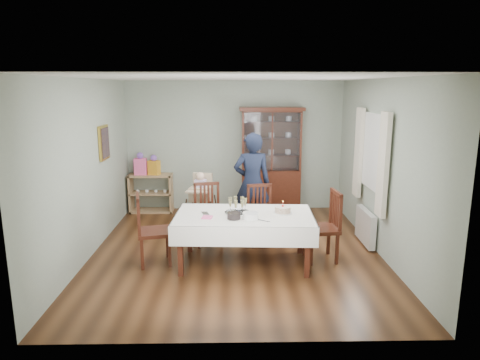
{
  "coord_description": "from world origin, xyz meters",
  "views": [
    {
      "loc": [
        -0.06,
        -6.43,
        2.57
      ],
      "look_at": [
        0.07,
        0.2,
        1.12
      ],
      "focal_mm": 32.0,
      "sensor_mm": 36.0,
      "label": 1
    }
  ],
  "objects_px": {
    "high_chair": "(201,208)",
    "champagne_tray": "(237,209)",
    "china_cabinet": "(271,159)",
    "chair_end_left": "(153,243)",
    "chair_end_right": "(322,240)",
    "sideboard": "(151,193)",
    "dining_table": "(244,239)",
    "chair_far_left": "(209,226)",
    "gift_bag_pink": "(140,165)",
    "gift_bag_orange": "(154,166)",
    "chair_far_right": "(261,227)",
    "birthday_cake": "(283,210)",
    "woman": "(252,183)"
  },
  "relations": [
    {
      "from": "sideboard",
      "to": "woman",
      "type": "xyz_separation_m",
      "value": [
        2.05,
        -1.31,
        0.5
      ]
    },
    {
      "from": "sideboard",
      "to": "champagne_tray",
      "type": "distance_m",
      "value": 3.26
    },
    {
      "from": "high_chair",
      "to": "chair_far_left",
      "type": "bearing_deg",
      "value": -61.11
    },
    {
      "from": "dining_table",
      "to": "chair_far_left",
      "type": "height_order",
      "value": "chair_far_left"
    },
    {
      "from": "high_chair",
      "to": "birthday_cake",
      "type": "relative_size",
      "value": 4.0
    },
    {
      "from": "dining_table",
      "to": "chair_end_left",
      "type": "xyz_separation_m",
      "value": [
        -1.34,
        0.04,
        -0.07
      ]
    },
    {
      "from": "chair_end_right",
      "to": "gift_bag_pink",
      "type": "distance_m",
      "value": 4.22
    },
    {
      "from": "chair_far_left",
      "to": "birthday_cake",
      "type": "xyz_separation_m",
      "value": [
        1.14,
        -0.81,
        0.51
      ]
    },
    {
      "from": "chair_end_right",
      "to": "birthday_cake",
      "type": "xyz_separation_m",
      "value": [
        -0.61,
        -0.08,
        0.49
      ]
    },
    {
      "from": "china_cabinet",
      "to": "high_chair",
      "type": "bearing_deg",
      "value": -137.91
    },
    {
      "from": "chair_end_right",
      "to": "woman",
      "type": "xyz_separation_m",
      "value": [
        -0.99,
        1.33,
        0.58
      ]
    },
    {
      "from": "chair_far_left",
      "to": "high_chair",
      "type": "distance_m",
      "value": 0.68
    },
    {
      "from": "gift_bag_orange",
      "to": "chair_end_left",
      "type": "bearing_deg",
      "value": -80.71
    },
    {
      "from": "chair_end_left",
      "to": "woman",
      "type": "height_order",
      "value": "woman"
    },
    {
      "from": "high_chair",
      "to": "chair_end_right",
      "type": "bearing_deg",
      "value": -21.38
    },
    {
      "from": "chair_end_left",
      "to": "sideboard",
      "type": "bearing_deg",
      "value": -1.99
    },
    {
      "from": "chair_far_right",
      "to": "birthday_cake",
      "type": "relative_size",
      "value": 3.59
    },
    {
      "from": "dining_table",
      "to": "chair_end_left",
      "type": "height_order",
      "value": "chair_end_left"
    },
    {
      "from": "china_cabinet",
      "to": "gift_bag_orange",
      "type": "height_order",
      "value": "china_cabinet"
    },
    {
      "from": "sideboard",
      "to": "woman",
      "type": "relative_size",
      "value": 0.5
    },
    {
      "from": "high_chair",
      "to": "woman",
      "type": "bearing_deg",
      "value": 11.21
    },
    {
      "from": "chair_end_right",
      "to": "champagne_tray",
      "type": "height_order",
      "value": "chair_end_right"
    },
    {
      "from": "gift_bag_pink",
      "to": "gift_bag_orange",
      "type": "xyz_separation_m",
      "value": [
        0.28,
        -0.0,
        -0.02
      ]
    },
    {
      "from": "china_cabinet",
      "to": "sideboard",
      "type": "bearing_deg",
      "value": 179.51
    },
    {
      "from": "chair_end_left",
      "to": "high_chair",
      "type": "bearing_deg",
      "value": -35.27
    },
    {
      "from": "gift_bag_pink",
      "to": "gift_bag_orange",
      "type": "bearing_deg",
      "value": -0.0
    },
    {
      "from": "dining_table",
      "to": "woman",
      "type": "distance_m",
      "value": 1.55
    },
    {
      "from": "gift_bag_orange",
      "to": "china_cabinet",
      "type": "bearing_deg",
      "value": -0.04
    },
    {
      "from": "chair_far_left",
      "to": "chair_end_left",
      "type": "xyz_separation_m",
      "value": [
        -0.77,
        -0.82,
        0.02
      ]
    },
    {
      "from": "chair_far_left",
      "to": "chair_end_right",
      "type": "relative_size",
      "value": 0.94
    },
    {
      "from": "gift_bag_pink",
      "to": "china_cabinet",
      "type": "bearing_deg",
      "value": -0.03
    },
    {
      "from": "dining_table",
      "to": "high_chair",
      "type": "distance_m",
      "value": 1.68
    },
    {
      "from": "chair_end_left",
      "to": "birthday_cake",
      "type": "distance_m",
      "value": 1.97
    },
    {
      "from": "chair_end_left",
      "to": "china_cabinet",
      "type": "bearing_deg",
      "value": -49.08
    },
    {
      "from": "gift_bag_orange",
      "to": "birthday_cake",
      "type": "bearing_deg",
      "value": -48.91
    },
    {
      "from": "gift_bag_orange",
      "to": "chair_end_right",
      "type": "bearing_deg",
      "value": -41.49
    },
    {
      "from": "chair_far_right",
      "to": "chair_end_right",
      "type": "distance_m",
      "value": 1.12
    },
    {
      "from": "high_chair",
      "to": "champagne_tray",
      "type": "relative_size",
      "value": 2.88
    },
    {
      "from": "sideboard",
      "to": "chair_end_left",
      "type": "relative_size",
      "value": 0.85
    },
    {
      "from": "chair_far_right",
      "to": "chair_end_left",
      "type": "bearing_deg",
      "value": -162.65
    },
    {
      "from": "high_chair",
      "to": "champagne_tray",
      "type": "distance_m",
      "value": 1.63
    },
    {
      "from": "chair_far_left",
      "to": "chair_far_right",
      "type": "distance_m",
      "value": 0.88
    },
    {
      "from": "sideboard",
      "to": "chair_far_left",
      "type": "xyz_separation_m",
      "value": [
        1.3,
        -1.91,
        -0.1
      ]
    },
    {
      "from": "dining_table",
      "to": "chair_far_right",
      "type": "xyz_separation_m",
      "value": [
        0.31,
        0.84,
        -0.09
      ]
    },
    {
      "from": "woman",
      "to": "champagne_tray",
      "type": "xyz_separation_m",
      "value": [
        -0.28,
        -1.39,
        -0.07
      ]
    },
    {
      "from": "dining_table",
      "to": "china_cabinet",
      "type": "distance_m",
      "value": 2.91
    },
    {
      "from": "china_cabinet",
      "to": "champagne_tray",
      "type": "height_order",
      "value": "china_cabinet"
    },
    {
      "from": "chair_end_left",
      "to": "gift_bag_pink",
      "type": "relative_size",
      "value": 2.28
    },
    {
      "from": "china_cabinet",
      "to": "chair_end_left",
      "type": "distance_m",
      "value": 3.44
    },
    {
      "from": "chair_far_left",
      "to": "sideboard",
      "type": "bearing_deg",
      "value": 113.45
    }
  ]
}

